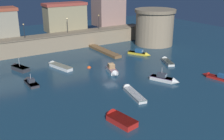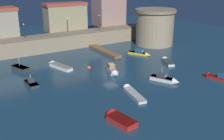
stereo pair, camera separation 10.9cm
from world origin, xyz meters
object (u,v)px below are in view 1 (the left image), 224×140
at_px(moored_boat_1, 131,92).
at_px(moored_boat_8, 140,53).
at_px(moored_boat_2, 166,61).
at_px(mooring_buoy_0, 89,68).
at_px(quay_lamp_1, 67,23).
at_px(moored_boat_5, 166,79).
at_px(moored_boat_4, 18,68).
at_px(fortress_tower, 155,27).
at_px(moored_boat_6, 30,82).
at_px(moored_boat_3, 58,66).
at_px(moored_boat_9, 117,118).
at_px(quay_lamp_0, 24,28).
at_px(quay_lamp_2, 99,20).
at_px(moored_boat_0, 215,77).
at_px(moored_boat_7, 113,70).

bearing_deg(moored_boat_1, moored_boat_8, -30.39).
height_order(moored_boat_2, mooring_buoy_0, moored_boat_2).
bearing_deg(quay_lamp_1, moored_boat_5, -80.42).
xyz_separation_m(moored_boat_4, mooring_buoy_0, (12.37, -6.41, -0.45)).
height_order(fortress_tower, moored_boat_6, fortress_tower).
relative_size(moored_boat_3, moored_boat_9, 1.37).
height_order(quay_lamp_0, moored_boat_5, quay_lamp_0).
xyz_separation_m(fortress_tower, moored_boat_1, (-23.82, -22.46, -4.45)).
bearing_deg(moored_boat_6, moored_boat_5, -122.61).
bearing_deg(quay_lamp_2, quay_lamp_1, 180.00).
bearing_deg(mooring_buoy_0, moored_boat_3, 145.21).
relative_size(moored_boat_0, moored_boat_8, 1.00).
xyz_separation_m(fortress_tower, moored_boat_7, (-21.39, -13.12, -4.19)).
relative_size(quay_lamp_1, mooring_buoy_0, 4.66).
bearing_deg(moored_boat_6, quay_lamp_1, -42.16).
xyz_separation_m(moored_boat_9, mooring_buoy_0, (6.69, 20.53, -0.43)).
bearing_deg(mooring_buoy_0, moored_boat_4, 152.61).
bearing_deg(moored_boat_4, moored_boat_2, -132.63).
bearing_deg(moored_boat_9, moored_boat_1, -57.61).
bearing_deg(moored_boat_2, fortress_tower, -7.48).
bearing_deg(quay_lamp_0, moored_boat_2, -43.04).
bearing_deg(moored_boat_1, moored_boat_9, 143.82).
xyz_separation_m(moored_boat_3, moored_boat_6, (-7.26, -5.56, -0.05)).
height_order(quay_lamp_2, moored_boat_8, quay_lamp_2).
distance_m(quay_lamp_0, quay_lamp_2, 19.71).
relative_size(fortress_tower, moored_boat_3, 1.47).
relative_size(fortress_tower, moored_boat_2, 1.90).
relative_size(moored_boat_4, moored_boat_9, 0.98).
xyz_separation_m(quay_lamp_1, quay_lamp_2, (8.98, 0.00, 0.04)).
xyz_separation_m(quay_lamp_1, moored_boat_2, (12.96, -22.12, -6.10)).
xyz_separation_m(moored_boat_1, moored_boat_6, (-12.44, 12.52, 0.06)).
height_order(moored_boat_4, moored_boat_5, moored_boat_4).
bearing_deg(moored_boat_0, quay_lamp_1, 8.59).
distance_m(moored_boat_1, moored_boat_3, 18.81).
height_order(moored_boat_1, moored_boat_5, moored_boat_5).
bearing_deg(moored_boat_7, quay_lamp_2, 171.73).
bearing_deg(moored_boat_1, quay_lamp_1, 6.03).
xyz_separation_m(moored_boat_7, moored_boat_8, (12.04, 6.90, -0.09)).
xyz_separation_m(moored_boat_0, moored_boat_7, (-14.24, 12.23, 0.20)).
bearing_deg(moored_boat_6, fortress_tower, -77.35).
relative_size(quay_lamp_0, moored_boat_0, 0.58).
bearing_deg(moored_boat_6, moored_boat_3, -55.23).
bearing_deg(quay_lamp_2, moored_boat_6, -142.57).
distance_m(moored_boat_5, moored_boat_7, 10.23).
relative_size(moored_boat_2, moored_boat_3, 0.77).
bearing_deg(moored_boat_3, moored_boat_8, -111.17).
bearing_deg(moored_boat_8, moored_boat_3, -122.20).
xyz_separation_m(quay_lamp_2, moored_boat_4, (-24.19, -10.26, -5.98)).
bearing_deg(moored_boat_1, mooring_buoy_0, 11.12).
bearing_deg(moored_boat_7, moored_boat_9, -15.32).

